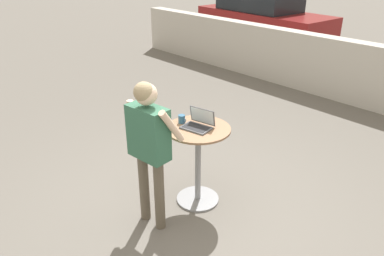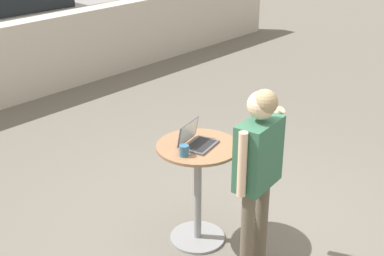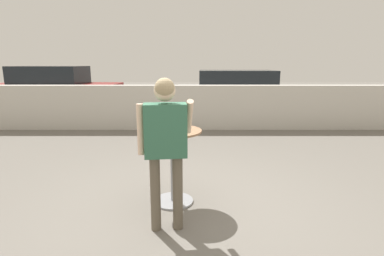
# 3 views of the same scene
# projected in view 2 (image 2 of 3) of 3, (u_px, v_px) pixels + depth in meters

# --- Properties ---
(ground_plane) EXTENTS (50.00, 50.00, 0.00)m
(ground_plane) POSITION_uv_depth(u_px,v_px,m) (231.00, 239.00, 5.04)
(ground_plane) COLOR slate
(cafe_table) EXTENTS (0.73, 0.73, 0.98)m
(cafe_table) POSITION_uv_depth(u_px,v_px,m) (198.00, 181.00, 4.80)
(cafe_table) COLOR gray
(cafe_table) RESTS_ON ground_plane
(laptop) EXTENTS (0.37, 0.32, 0.21)m
(laptop) POSITION_uv_depth(u_px,v_px,m) (196.00, 141.00, 4.63)
(laptop) COLOR #515156
(laptop) RESTS_ON cafe_table
(coffee_mug) EXTENTS (0.11, 0.08, 0.10)m
(coffee_mug) POSITION_uv_depth(u_px,v_px,m) (184.00, 151.00, 4.45)
(coffee_mug) COLOR #336084
(coffee_mug) RESTS_ON cafe_table
(standing_person) EXTENTS (0.58, 0.40, 1.66)m
(standing_person) POSITION_uv_depth(u_px,v_px,m) (258.00, 161.00, 4.20)
(standing_person) COLOR brown
(standing_person) RESTS_ON ground_plane
(parked_car_near_street) EXTENTS (4.60, 2.11, 1.56)m
(parked_car_near_street) POSITION_uv_depth(u_px,v_px,m) (3.00, 20.00, 10.00)
(parked_car_near_street) COLOR #9E9EA3
(parked_car_near_street) RESTS_ON ground_plane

